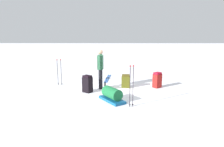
{
  "coord_description": "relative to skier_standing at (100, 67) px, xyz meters",
  "views": [
    {
      "loc": [
        -0.08,
        8.24,
        2.37
      ],
      "look_at": [
        0.0,
        0.0,
        0.7
      ],
      "focal_mm": 32.1,
      "sensor_mm": 36.0,
      "label": 1
    }
  ],
  "objects": [
    {
      "name": "ground_plane",
      "position": [
        -0.5,
        0.18,
        -0.95
      ],
      "size": [
        80.0,
        80.0,
        0.0
      ],
      "primitive_type": "plane",
      "color": "white"
    },
    {
      "name": "skier_standing",
      "position": [
        0.0,
        0.0,
        0.0
      ],
      "size": [
        0.24,
        0.57,
        1.7
      ],
      "color": "black",
      "rests_on": "ground_plane"
    },
    {
      "name": "ski_pair_near",
      "position": [
        -0.24,
        -1.91,
        -0.94
      ],
      "size": [
        0.34,
        1.85,
        0.05
      ],
      "color": "#2B5DAE",
      "rests_on": "ground_plane"
    },
    {
      "name": "backpack_large_dark",
      "position": [
        -1.1,
        -0.17,
        -0.67
      ],
      "size": [
        0.39,
        0.28,
        0.58
      ],
      "color": "#4B4B13",
      "rests_on": "ground_plane"
    },
    {
      "name": "backpack_bright",
      "position": [
        -2.49,
        -0.18,
        -0.62
      ],
      "size": [
        0.43,
        0.42,
        0.68
      ],
      "color": "maroon",
      "rests_on": "ground_plane"
    },
    {
      "name": "backpack_small_spare",
      "position": [
        0.5,
        0.56,
        -0.61
      ],
      "size": [
        0.45,
        0.43,
        0.7
      ],
      "color": "black",
      "rests_on": "ground_plane"
    },
    {
      "name": "ski_poles_planted_near",
      "position": [
        1.93,
        -0.58,
        -0.28
      ],
      "size": [
        0.22,
        0.12,
        1.21
      ],
      "color": "black",
      "rests_on": "ground_plane"
    },
    {
      "name": "ski_poles_planted_far",
      "position": [
        -1.15,
        2.18,
        -0.2
      ],
      "size": [
        0.17,
        0.1,
        1.37
      ],
      "color": "black",
      "rests_on": "ground_plane"
    },
    {
      "name": "gear_sled",
      "position": [
        -0.51,
        1.65,
        -0.73
      ],
      "size": [
        0.99,
        1.16,
        0.49
      ],
      "color": "#115284",
      "rests_on": "ground_plane"
    },
    {
      "name": "thermos_bottle",
      "position": [
        -0.19,
        -0.11,
        -0.82
      ],
      "size": [
        0.07,
        0.07,
        0.26
      ],
      "primitive_type": "cylinder",
      "color": "black",
      "rests_on": "ground_plane"
    }
  ]
}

